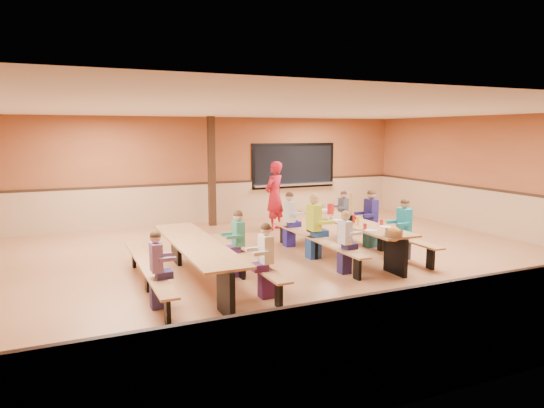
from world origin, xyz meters
name	(u,v)px	position (x,y,z in m)	size (l,w,h in m)	color
ground	(287,263)	(0.00, 0.00, 0.00)	(12.00, 12.00, 0.00)	#9A5F3A
room_envelope	(288,229)	(0.00, 0.00, 0.69)	(12.04, 10.04, 3.02)	brown
kitchen_pass_through	(294,168)	(2.60, 4.96, 1.49)	(2.78, 0.28, 1.38)	black
structural_post	(212,172)	(-0.20, 4.40, 1.50)	(0.18, 0.18, 3.00)	black
cafeteria_table_main	(349,230)	(1.49, 0.09, 0.53)	(1.91, 3.70, 0.74)	#AF7745
cafeteria_table_second	(196,255)	(-2.00, -0.60, 0.53)	(1.91, 3.70, 0.74)	#AF7745
seated_child_white_left	(345,243)	(0.66, -1.04, 0.57)	(0.34, 0.28, 1.15)	silver
seated_adult_yellow	(314,226)	(0.66, 0.14, 0.67)	(0.43, 0.35, 1.33)	#B5CD26
seated_child_grey_left	(289,220)	(0.66, 1.29, 0.61)	(0.38, 0.31, 1.23)	#BDBDBD
seated_child_teal_right	(404,229)	(2.31, -0.66, 0.62)	(0.38, 0.31, 1.24)	teal
seated_child_navy_right	(371,219)	(2.31, 0.49, 0.65)	(0.41, 0.33, 1.29)	#1E164F
seated_child_char_right	(343,214)	(2.31, 1.64, 0.57)	(0.33, 0.27, 1.14)	#42464C
seated_child_purple_sec	(157,270)	(-2.82, -1.45, 0.57)	(0.34, 0.28, 1.15)	slate
seated_child_green_sec	(238,244)	(-1.17, -0.41, 0.59)	(0.35, 0.29, 1.18)	#348261
seated_child_tan_sec	(266,261)	(-1.17, -1.66, 0.59)	(0.35, 0.29, 1.17)	beige
standing_woman	(274,196)	(1.14, 3.18, 0.91)	(0.66, 0.44, 1.82)	#AE1321
punch_pitcher	(331,209)	(1.57, 0.99, 0.85)	(0.16, 0.16, 0.22)	red
chip_bowl	(394,232)	(1.35, -1.56, 0.81)	(0.32, 0.32, 0.15)	orange
napkin_dispenser	(350,218)	(1.43, -0.03, 0.80)	(0.10, 0.14, 0.13)	black
condiment_mustard	(358,221)	(1.36, -0.42, 0.82)	(0.06, 0.06, 0.17)	yellow
condiment_ketchup	(354,219)	(1.41, -0.20, 0.82)	(0.06, 0.06, 0.17)	#B2140F
table_paddle	(351,213)	(1.60, 0.20, 0.88)	(0.16, 0.16, 0.56)	black
place_settings	(350,218)	(1.49, 0.09, 0.80)	(0.65, 3.30, 0.11)	beige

